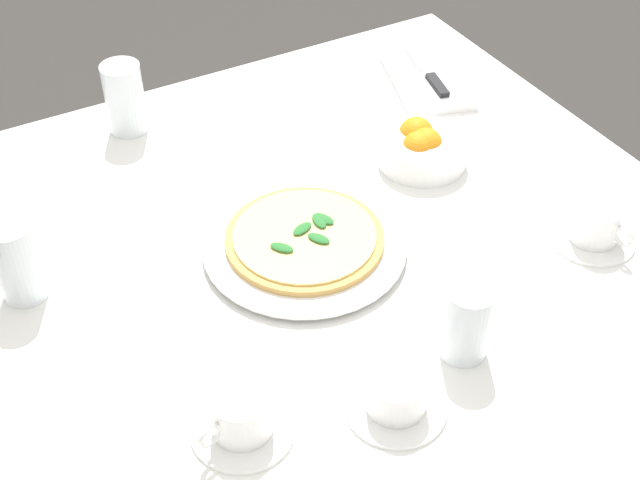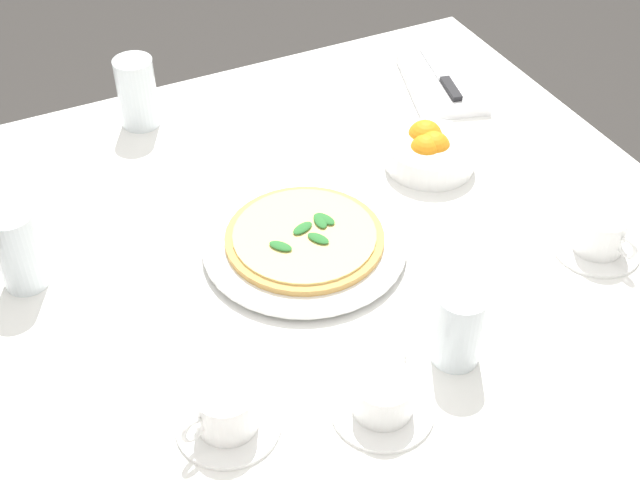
{
  "view_description": "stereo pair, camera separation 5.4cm",
  "coord_description": "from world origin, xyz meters",
  "px_view_note": "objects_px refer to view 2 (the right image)",
  "views": [
    {
      "loc": [
        -0.84,
        0.49,
        1.63
      ],
      "look_at": [
        0.01,
        0.02,
        0.77
      ],
      "focal_mm": 49.05,
      "sensor_mm": 36.0,
      "label": 1
    },
    {
      "loc": [
        -0.86,
        0.44,
        1.63
      ],
      "look_at": [
        0.01,
        0.02,
        0.77
      ],
      "focal_mm": 49.05,
      "sensor_mm": 36.0,
      "label": 2
    }
  ],
  "objects_px": {
    "pizza_plate": "(305,244)",
    "napkin_folded": "(442,83)",
    "pizza": "(305,237)",
    "coffee_cup_far_right": "(384,397)",
    "coffee_cup_near_left": "(600,234)",
    "coffee_cup_center_back": "(226,411)",
    "water_glass_back_corner": "(20,253)",
    "water_glass_right_edge": "(458,331)",
    "dinner_knife": "(442,75)",
    "citrus_bowl": "(429,151)",
    "water_glass_far_left": "(138,96)"
  },
  "relations": [
    {
      "from": "pizza_plate",
      "to": "napkin_folded",
      "type": "bearing_deg",
      "value": -54.6
    },
    {
      "from": "coffee_cup_near_left",
      "to": "coffee_cup_center_back",
      "type": "bearing_deg",
      "value": 95.74
    },
    {
      "from": "pizza_plate",
      "to": "water_glass_right_edge",
      "type": "height_order",
      "value": "water_glass_right_edge"
    },
    {
      "from": "coffee_cup_center_back",
      "to": "dinner_knife",
      "type": "xyz_separation_m",
      "value": [
        0.56,
        -0.65,
        -0.01
      ]
    },
    {
      "from": "coffee_cup_far_right",
      "to": "dinner_knife",
      "type": "relative_size",
      "value": 0.67
    },
    {
      "from": "coffee_cup_center_back",
      "to": "water_glass_back_corner",
      "type": "bearing_deg",
      "value": 24.65
    },
    {
      "from": "pizza_plate",
      "to": "dinner_knife",
      "type": "relative_size",
      "value": 1.57
    },
    {
      "from": "coffee_cup_far_right",
      "to": "napkin_folded",
      "type": "distance_m",
      "value": 0.78
    },
    {
      "from": "pizza_plate",
      "to": "water_glass_right_edge",
      "type": "relative_size",
      "value": 2.74
    },
    {
      "from": "pizza",
      "to": "coffee_cup_near_left",
      "type": "relative_size",
      "value": 1.79
    },
    {
      "from": "water_glass_back_corner",
      "to": "citrus_bowl",
      "type": "bearing_deg",
      "value": -90.48
    },
    {
      "from": "coffee_cup_center_back",
      "to": "water_glass_far_left",
      "type": "height_order",
      "value": "water_glass_far_left"
    },
    {
      "from": "coffee_cup_near_left",
      "to": "water_glass_far_left",
      "type": "distance_m",
      "value": 0.81
    },
    {
      "from": "pizza_plate",
      "to": "water_glass_back_corner",
      "type": "relative_size",
      "value": 2.46
    },
    {
      "from": "water_glass_right_edge",
      "to": "coffee_cup_center_back",
      "type": "bearing_deg",
      "value": 85.46
    },
    {
      "from": "water_glass_back_corner",
      "to": "coffee_cup_far_right",
      "type": "bearing_deg",
      "value": -140.57
    },
    {
      "from": "pizza_plate",
      "to": "coffee_cup_far_right",
      "type": "xyz_separation_m",
      "value": [
        -0.31,
        0.04,
        0.01
      ]
    },
    {
      "from": "pizza",
      "to": "water_glass_right_edge",
      "type": "xyz_separation_m",
      "value": [
        -0.28,
        -0.09,
        0.02
      ]
    },
    {
      "from": "coffee_cup_far_right",
      "to": "coffee_cup_near_left",
      "type": "height_order",
      "value": "coffee_cup_near_left"
    },
    {
      "from": "water_glass_back_corner",
      "to": "dinner_knife",
      "type": "height_order",
      "value": "water_glass_back_corner"
    },
    {
      "from": "coffee_cup_center_back",
      "to": "coffee_cup_far_right",
      "type": "relative_size",
      "value": 1.0
    },
    {
      "from": "water_glass_back_corner",
      "to": "napkin_folded",
      "type": "xyz_separation_m",
      "value": [
        0.19,
        -0.82,
        -0.05
      ]
    },
    {
      "from": "napkin_folded",
      "to": "pizza",
      "type": "bearing_deg",
      "value": 142.79
    },
    {
      "from": "pizza_plate",
      "to": "citrus_bowl",
      "type": "distance_m",
      "value": 0.3
    },
    {
      "from": "pizza_plate",
      "to": "coffee_cup_near_left",
      "type": "xyz_separation_m",
      "value": [
        -0.19,
        -0.39,
        0.02
      ]
    },
    {
      "from": "napkin_folded",
      "to": "dinner_knife",
      "type": "bearing_deg",
      "value": 4.44
    },
    {
      "from": "coffee_cup_center_back",
      "to": "coffee_cup_near_left",
      "type": "height_order",
      "value": "same"
    },
    {
      "from": "pizza",
      "to": "coffee_cup_far_right",
      "type": "xyz_separation_m",
      "value": [
        -0.31,
        0.04,
        0.0
      ]
    },
    {
      "from": "napkin_folded",
      "to": "water_glass_right_edge",
      "type": "bearing_deg",
      "value": 166.99
    },
    {
      "from": "pizza",
      "to": "water_glass_far_left",
      "type": "xyz_separation_m",
      "value": [
        0.44,
        0.12,
        0.03
      ]
    },
    {
      "from": "pizza_plate",
      "to": "coffee_cup_near_left",
      "type": "height_order",
      "value": "coffee_cup_near_left"
    },
    {
      "from": "dinner_knife",
      "to": "napkin_folded",
      "type": "bearing_deg",
      "value": 180.0
    },
    {
      "from": "pizza_plate",
      "to": "napkin_folded",
      "type": "xyz_separation_m",
      "value": [
        0.31,
        -0.43,
        -0.0
      ]
    },
    {
      "from": "coffee_cup_far_right",
      "to": "dinner_knife",
      "type": "distance_m",
      "value": 0.78
    },
    {
      "from": "coffee_cup_center_back",
      "to": "citrus_bowl",
      "type": "distance_m",
      "value": 0.61
    },
    {
      "from": "coffee_cup_near_left",
      "to": "water_glass_back_corner",
      "type": "xyz_separation_m",
      "value": [
        0.3,
        0.78,
        0.03
      ]
    },
    {
      "from": "water_glass_right_edge",
      "to": "citrus_bowl",
      "type": "distance_m",
      "value": 0.43
    },
    {
      "from": "pizza_plate",
      "to": "water_glass_far_left",
      "type": "relative_size",
      "value": 2.4
    },
    {
      "from": "napkin_folded",
      "to": "citrus_bowl",
      "type": "distance_m",
      "value": 0.25
    },
    {
      "from": "napkin_folded",
      "to": "coffee_cup_far_right",
      "type": "bearing_deg",
      "value": 160.17
    },
    {
      "from": "coffee_cup_near_left",
      "to": "dinner_knife",
      "type": "xyz_separation_m",
      "value": [
        0.5,
        -0.04,
        -0.01
      ]
    },
    {
      "from": "water_glass_far_left",
      "to": "napkin_folded",
      "type": "height_order",
      "value": "water_glass_far_left"
    },
    {
      "from": "pizza_plate",
      "to": "dinner_knife",
      "type": "xyz_separation_m",
      "value": [
        0.31,
        -0.43,
        0.01
      ]
    },
    {
      "from": "coffee_cup_center_back",
      "to": "pizza",
      "type": "bearing_deg",
      "value": -41.32
    },
    {
      "from": "water_glass_far_left",
      "to": "coffee_cup_near_left",
      "type": "bearing_deg",
      "value": -140.7
    },
    {
      "from": "coffee_cup_center_back",
      "to": "napkin_folded",
      "type": "bearing_deg",
      "value": -49.43
    },
    {
      "from": "coffee_cup_near_left",
      "to": "water_glass_right_edge",
      "type": "xyz_separation_m",
      "value": [
        -0.09,
        0.3,
        0.02
      ]
    },
    {
      "from": "pizza_plate",
      "to": "pizza",
      "type": "distance_m",
      "value": 0.01
    },
    {
      "from": "coffee_cup_far_right",
      "to": "water_glass_right_edge",
      "type": "relative_size",
      "value": 1.17
    },
    {
      "from": "coffee_cup_far_right",
      "to": "dinner_knife",
      "type": "xyz_separation_m",
      "value": [
        0.62,
        -0.47,
        -0.0
      ]
    }
  ]
}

